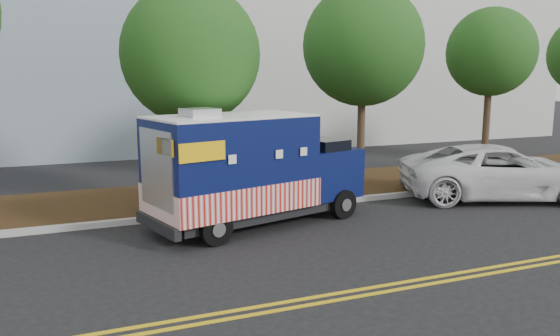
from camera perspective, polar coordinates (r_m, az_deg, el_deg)
name	(u,v)px	position (r m, az deg, el deg)	size (l,w,h in m)	color
ground	(189,234)	(13.16, -9.50, -6.83)	(120.00, 120.00, 0.00)	black
curb	(177,217)	(14.46, -10.73, -5.03)	(120.00, 0.18, 0.15)	#9E9E99
mulch_strip	(162,200)	(16.47, -12.18, -3.25)	(120.00, 4.00, 0.15)	black
centerline_near	(250,308)	(9.12, -3.18, -14.41)	(120.00, 0.10, 0.01)	gold
centerline_far	(255,314)	(8.91, -2.64, -15.03)	(120.00, 0.10, 0.01)	gold
tree_b	(191,55)	(15.51, -9.31, 11.61)	(3.84, 3.84, 6.18)	#38281C
tree_c	(363,46)	(18.67, 8.68, 12.53)	(4.02, 4.02, 6.67)	#38281C
tree_d	(491,53)	(21.91, 21.17, 11.19)	(3.23, 3.23, 6.13)	#38281C
food_truck	(248,172)	(13.47, -3.31, -0.45)	(5.94, 3.39, 2.96)	black
white_car	(499,172)	(17.76, 21.95, -0.38)	(2.68, 5.82, 1.62)	silver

